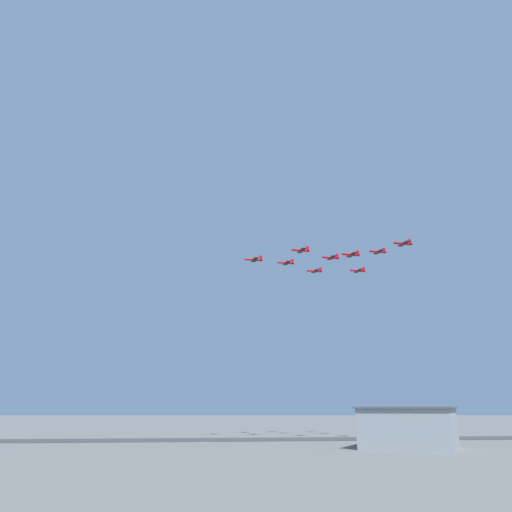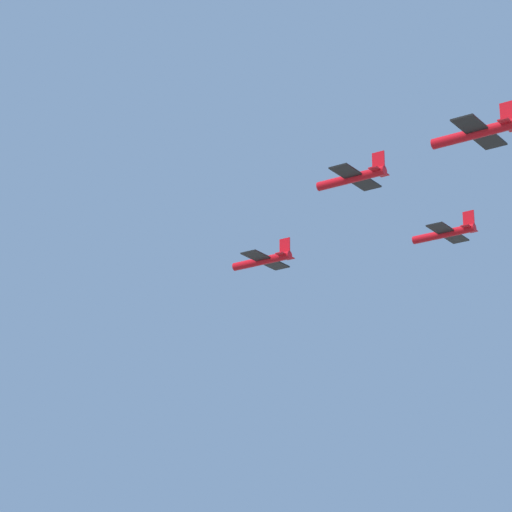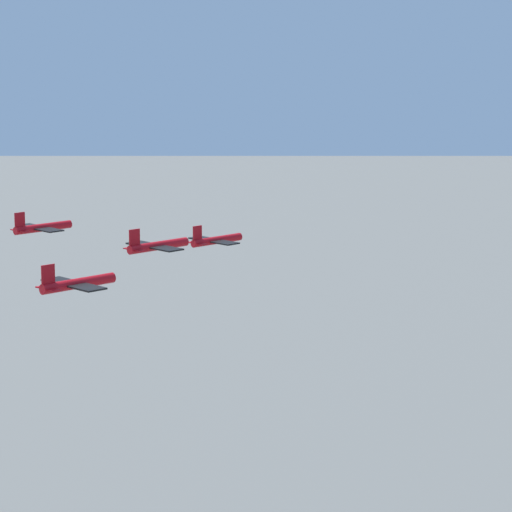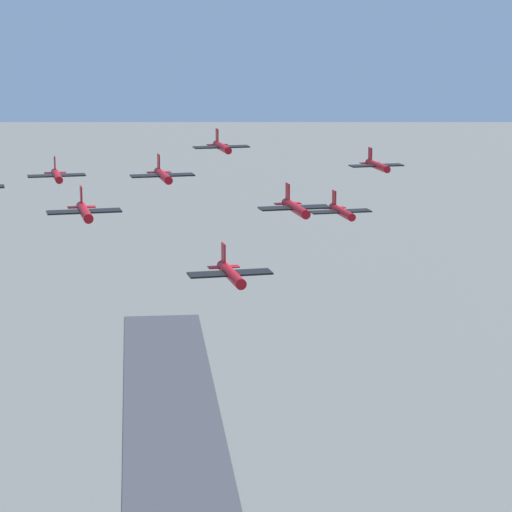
% 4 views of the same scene
% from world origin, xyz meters
% --- Properties ---
extents(ground_plane, '(3000.00, 3000.00, 0.00)m').
position_xyz_m(ground_plane, '(0.00, 0.00, 0.00)').
color(ground_plane, '#60605B').
extents(runway_strip, '(295.46, 472.85, 0.20)m').
position_xyz_m(runway_strip, '(-20.49, 10.19, 0.10)').
color(runway_strip, '#38383D').
rests_on(runway_strip, ground_plane).
extents(hangar, '(28.10, 27.58, 12.09)m').
position_xyz_m(hangar, '(1.07, 72.74, 6.07)').
color(hangar, gray).
rests_on(hangar, ground_plane).
extents(jet_0, '(6.87, 6.98, 2.58)m').
position_xyz_m(jet_0, '(-20.68, 10.43, 73.45)').
color(jet_0, '#B20C14').
extents(jet_1, '(6.87, 6.98, 2.58)m').
position_xyz_m(jet_1, '(-23.57, 31.04, 75.79)').
color(jet_1, '#B20C14').
extents(jet_2, '(6.87, 6.98, 2.58)m').
position_xyz_m(jet_2, '(-40.10, 17.92, 76.25)').
color(jet_2, '#B20C14').
extents(jet_3, '(6.87, 6.98, 2.58)m').
position_xyz_m(jet_3, '(-26.46, 51.66, 72.02)').
color(jet_3, '#B20C14').
extents(jet_4, '(6.87, 6.98, 2.58)m').
position_xyz_m(jet_4, '(-42.99, 38.53, 76.98)').
color(jet_4, '#B20C14').
extents(jet_5, '(6.87, 6.98, 2.58)m').
position_xyz_m(jet_5, '(-59.52, 25.41, 76.35)').
color(jet_5, '#B20C14').
extents(jet_6, '(6.87, 6.98, 2.58)m').
position_xyz_m(jet_6, '(-29.35, 72.28, 74.83)').
color(jet_6, '#B20C14').
extents(jet_7, '(6.87, 6.98, 2.58)m').
position_xyz_m(jet_7, '(-45.88, 59.15, 77.88)').
color(jet_7, '#B20C14').
extents(jet_8, '(6.87, 6.98, 2.58)m').
position_xyz_m(jet_8, '(-62.42, 46.02, 74.86)').
color(jet_8, '#B20C14').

